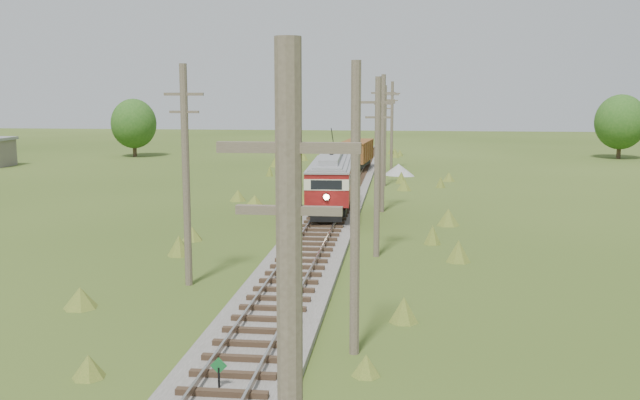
# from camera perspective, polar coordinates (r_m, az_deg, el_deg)

# --- Properties ---
(railbed_main) EXTENTS (3.60, 96.00, 0.57)m
(railbed_main) POSITION_cam_1_polar(r_m,az_deg,el_deg) (50.53, 1.45, -0.10)
(railbed_main) COLOR #605B54
(railbed_main) RESTS_ON ground
(switch_marker) EXTENTS (0.45, 0.06, 1.08)m
(switch_marker) POSITION_cam_1_polar(r_m,az_deg,el_deg) (19.28, -8.09, -13.59)
(switch_marker) COLOR black
(switch_marker) RESTS_ON ground
(streetcar) EXTENTS (3.08, 11.21, 5.08)m
(streetcar) POSITION_cam_1_polar(r_m,az_deg,el_deg) (45.57, 0.93, 1.77)
(streetcar) COLOR black
(streetcar) RESTS_ON ground
(gondola) EXTENTS (3.11, 7.78, 2.52)m
(gondola) POSITION_cam_1_polar(r_m,az_deg,el_deg) (70.52, 2.94, 3.81)
(gondola) COLOR black
(gondola) RESTS_ON ground
(gravel_pile) EXTENTS (2.93, 3.11, 1.07)m
(gravel_pile) POSITION_cam_1_polar(r_m,az_deg,el_deg) (68.28, 6.39, 2.41)
(gravel_pile) COLOR gray
(gravel_pile) RESTS_ON ground
(utility_pole_r_0) EXTENTS (1.60, 0.30, 8.50)m
(utility_pole_r_0) POSITION_cam_1_polar(r_m,az_deg,el_deg) (8.60, -2.40, -15.63)
(utility_pole_r_0) COLOR brown
(utility_pole_r_0) RESTS_ON ground
(utility_pole_r_1) EXTENTS (0.30, 0.30, 8.80)m
(utility_pole_r_1) POSITION_cam_1_polar(r_m,az_deg,el_deg) (21.07, 2.83, -0.91)
(utility_pole_r_1) COLOR brown
(utility_pole_r_1) RESTS_ON ground
(utility_pole_r_2) EXTENTS (1.60, 0.30, 8.60)m
(utility_pole_r_2) POSITION_cam_1_polar(r_m,az_deg,el_deg) (33.93, 4.61, 2.76)
(utility_pole_r_2) COLOR brown
(utility_pole_r_2) RESTS_ON ground
(utility_pole_r_3) EXTENTS (1.60, 0.30, 9.00)m
(utility_pole_r_3) POSITION_cam_1_polar(r_m,az_deg,el_deg) (46.87, 5.05, 4.64)
(utility_pole_r_3) COLOR brown
(utility_pole_r_3) RESTS_ON ground
(utility_pole_r_4) EXTENTS (1.60, 0.30, 8.40)m
(utility_pole_r_4) POSITION_cam_1_polar(r_m,az_deg,el_deg) (59.86, 5.20, 5.22)
(utility_pole_r_4) COLOR brown
(utility_pole_r_4) RESTS_ON ground
(utility_pole_r_5) EXTENTS (1.60, 0.30, 8.90)m
(utility_pole_r_5) POSITION_cam_1_polar(r_m,az_deg,el_deg) (72.82, 5.77, 6.02)
(utility_pole_r_5) COLOR brown
(utility_pole_r_5) RESTS_ON ground
(utility_pole_r_6) EXTENTS (1.60, 0.30, 8.70)m
(utility_pole_r_6) POSITION_cam_1_polar(r_m,az_deg,el_deg) (85.81, 5.77, 6.35)
(utility_pole_r_6) COLOR brown
(utility_pole_r_6) RESTS_ON ground
(utility_pole_l_a) EXTENTS (1.60, 0.30, 9.00)m
(utility_pole_l_a) POSITION_cam_1_polar(r_m,az_deg,el_deg) (29.23, -10.68, 2.09)
(utility_pole_l_a) COLOR brown
(utility_pole_l_a) RESTS_ON ground
(utility_pole_l_b) EXTENTS (1.60, 0.30, 8.60)m
(utility_pole_l_b) POSITION_cam_1_polar(r_m,az_deg,el_deg) (56.56, -2.55, 5.15)
(utility_pole_l_b) COLOR brown
(utility_pole_l_b) RESTS_ON ground
(tree_mid_a) EXTENTS (5.46, 5.46, 7.03)m
(tree_mid_a) POSITION_cam_1_polar(r_m,az_deg,el_deg) (89.88, -14.68, 5.93)
(tree_mid_a) COLOR #38281C
(tree_mid_a) RESTS_ON ground
(tree_mid_b) EXTENTS (5.88, 5.88, 7.57)m
(tree_mid_b) POSITION_cam_1_polar(r_m,az_deg,el_deg) (91.45, 22.91, 5.77)
(tree_mid_b) COLOR #38281C
(tree_mid_b) RESTS_ON ground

